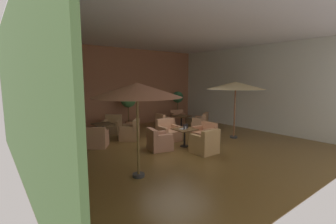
{
  "coord_description": "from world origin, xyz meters",
  "views": [
    {
      "loc": [
        -5.68,
        -6.82,
        2.54
      ],
      "look_at": [
        0.0,
        0.49,
        1.26
      ],
      "focal_mm": 25.34,
      "sensor_mm": 36.0,
      "label": 1
    }
  ],
  "objects_px": {
    "armchair_front_left_north": "(168,133)",
    "open_laptop": "(184,128)",
    "armchair_front_left_south": "(205,144)",
    "cafe_table_mid_center": "(103,127)",
    "armchair_mid_center_north": "(131,132)",
    "patron_blue_shirt": "(76,123)",
    "cafe_table_front_left": "(185,132)",
    "armchair_front_left_east": "(159,142)",
    "armchair_mid_center_east": "(112,127)",
    "potted_tree_mid_right": "(48,114)",
    "cafe_table_front_right": "(181,119)",
    "armchair_front_right_south": "(178,119)",
    "potted_tree_left_corner": "(178,100)",
    "armchair_mid_center_south": "(76,133)",
    "armchair_mid_center_west": "(96,139)",
    "iced_drink_cup": "(185,128)",
    "armchair_front_right_north": "(165,124)",
    "patio_umbrella_center_beige": "(236,86)",
    "potted_tree_mid_left": "(128,103)",
    "armchair_front_right_east": "(201,124)",
    "armchair_front_left_west": "(205,135)",
    "patio_umbrella_tall_red": "(137,90)"
  },
  "relations": [
    {
      "from": "cafe_table_mid_center",
      "to": "iced_drink_cup",
      "type": "relative_size",
      "value": 7.18
    },
    {
      "from": "potted_tree_left_corner",
      "to": "potted_tree_mid_left",
      "type": "relative_size",
      "value": 0.95
    },
    {
      "from": "armchair_front_left_east",
      "to": "armchair_mid_center_east",
      "type": "relative_size",
      "value": 0.85
    },
    {
      "from": "armchair_mid_center_south",
      "to": "armchair_front_right_east",
      "type": "bearing_deg",
      "value": -18.6
    },
    {
      "from": "armchair_front_left_south",
      "to": "cafe_table_mid_center",
      "type": "bearing_deg",
      "value": 117.11
    },
    {
      "from": "armchair_front_right_north",
      "to": "potted_tree_mid_left",
      "type": "height_order",
      "value": "potted_tree_mid_left"
    },
    {
      "from": "armchair_mid_center_west",
      "to": "cafe_table_mid_center",
      "type": "bearing_deg",
      "value": 55.04
    },
    {
      "from": "potted_tree_left_corner",
      "to": "armchair_mid_center_north",
      "type": "bearing_deg",
      "value": -152.1
    },
    {
      "from": "potted_tree_mid_right",
      "to": "patron_blue_shirt",
      "type": "height_order",
      "value": "potted_tree_mid_right"
    },
    {
      "from": "cafe_table_front_left",
      "to": "open_laptop",
      "type": "height_order",
      "value": "open_laptop"
    },
    {
      "from": "iced_drink_cup",
      "to": "armchair_mid_center_east",
      "type": "bearing_deg",
      "value": 107.31
    },
    {
      "from": "armchair_front_left_south",
      "to": "armchair_mid_center_north",
      "type": "bearing_deg",
      "value": 109.61
    },
    {
      "from": "cafe_table_front_right",
      "to": "armchair_front_right_south",
      "type": "relative_size",
      "value": 0.89
    },
    {
      "from": "armchair_mid_center_west",
      "to": "patio_umbrella_tall_red",
      "type": "distance_m",
      "value": 3.87
    },
    {
      "from": "armchair_front_left_west",
      "to": "patron_blue_shirt",
      "type": "xyz_separation_m",
      "value": [
        -3.99,
        3.61,
        0.42
      ]
    },
    {
      "from": "armchair_front_left_north",
      "to": "armchair_mid_center_east",
      "type": "relative_size",
      "value": 0.82
    },
    {
      "from": "armchair_front_right_south",
      "to": "patron_blue_shirt",
      "type": "bearing_deg",
      "value": 178.77
    },
    {
      "from": "armchair_mid_center_south",
      "to": "open_laptop",
      "type": "xyz_separation_m",
      "value": [
        2.94,
        -3.6,
        0.42
      ]
    },
    {
      "from": "armchair_front_right_east",
      "to": "patron_blue_shirt",
      "type": "bearing_deg",
      "value": 161.51
    },
    {
      "from": "patio_umbrella_center_beige",
      "to": "armchair_front_left_east",
      "type": "bearing_deg",
      "value": 171.18
    },
    {
      "from": "armchair_mid_center_east",
      "to": "potted_tree_left_corner",
      "type": "height_order",
      "value": "potted_tree_left_corner"
    },
    {
      "from": "armchair_front_left_south",
      "to": "potted_tree_mid_left",
      "type": "height_order",
      "value": "potted_tree_mid_left"
    },
    {
      "from": "armchair_mid_center_south",
      "to": "armchair_mid_center_west",
      "type": "distance_m",
      "value": 1.66
    },
    {
      "from": "armchair_mid_center_west",
      "to": "potted_tree_mid_right",
      "type": "height_order",
      "value": "potted_tree_mid_right"
    },
    {
      "from": "armchair_front_right_east",
      "to": "armchair_front_left_west",
      "type": "bearing_deg",
      "value": -131.72
    },
    {
      "from": "patron_blue_shirt",
      "to": "armchair_front_right_east",
      "type": "bearing_deg",
      "value": -18.49
    },
    {
      "from": "armchair_front_right_north",
      "to": "potted_tree_mid_right",
      "type": "xyz_separation_m",
      "value": [
        -5.07,
        0.68,
        0.9
      ]
    },
    {
      "from": "cafe_table_front_left",
      "to": "potted_tree_left_corner",
      "type": "bearing_deg",
      "value": 52.4
    },
    {
      "from": "cafe_table_front_left",
      "to": "armchair_front_left_south",
      "type": "bearing_deg",
      "value": -89.94
    },
    {
      "from": "armchair_mid_center_north",
      "to": "patron_blue_shirt",
      "type": "height_order",
      "value": "patron_blue_shirt"
    },
    {
      "from": "armchair_front_left_south",
      "to": "armchair_mid_center_east",
      "type": "xyz_separation_m",
      "value": [
        -1.23,
        4.82,
        -0.01
      ]
    },
    {
      "from": "cafe_table_front_right",
      "to": "patio_umbrella_tall_red",
      "type": "xyz_separation_m",
      "value": [
        -4.92,
        -3.95,
        1.74
      ]
    },
    {
      "from": "armchair_front_right_east",
      "to": "patron_blue_shirt",
      "type": "distance_m",
      "value": 5.87
    },
    {
      "from": "patio_umbrella_tall_red",
      "to": "patron_blue_shirt",
      "type": "height_order",
      "value": "patio_umbrella_tall_red"
    },
    {
      "from": "armchair_mid_center_south",
      "to": "patio_umbrella_center_beige",
      "type": "distance_m",
      "value": 7.07
    },
    {
      "from": "patio_umbrella_center_beige",
      "to": "open_laptop",
      "type": "distance_m",
      "value": 3.05
    },
    {
      "from": "cafe_table_front_left",
      "to": "armchair_front_right_north",
      "type": "relative_size",
      "value": 0.93
    },
    {
      "from": "armchair_front_left_south",
      "to": "iced_drink_cup",
      "type": "relative_size",
      "value": 7.79
    },
    {
      "from": "armchair_front_left_south",
      "to": "potted_tree_mid_right",
      "type": "height_order",
      "value": "potted_tree_mid_right"
    },
    {
      "from": "cafe_table_front_left",
      "to": "armchair_mid_center_north",
      "type": "height_order",
      "value": "armchair_mid_center_north"
    },
    {
      "from": "armchair_front_left_south",
      "to": "patron_blue_shirt",
      "type": "bearing_deg",
      "value": 122.45
    },
    {
      "from": "patron_blue_shirt",
      "to": "iced_drink_cup",
      "type": "xyz_separation_m",
      "value": [
        2.91,
        -3.64,
        0.01
      ]
    },
    {
      "from": "patio_umbrella_center_beige",
      "to": "armchair_mid_center_east",
      "type": "bearing_deg",
      "value": 133.07
    },
    {
      "from": "cafe_table_front_left",
      "to": "armchair_mid_center_east",
      "type": "xyz_separation_m",
      "value": [
        -1.23,
        3.76,
        -0.25
      ]
    },
    {
      "from": "armchair_front_left_north",
      "to": "open_laptop",
      "type": "bearing_deg",
      "value": -93.85
    },
    {
      "from": "armchair_front_left_north",
      "to": "armchair_mid_center_west",
      "type": "relative_size",
      "value": 0.84
    },
    {
      "from": "armchair_front_right_south",
      "to": "open_laptop",
      "type": "height_order",
      "value": "open_laptop"
    },
    {
      "from": "cafe_table_front_right",
      "to": "armchair_mid_center_west",
      "type": "distance_m",
      "value": 4.81
    },
    {
      "from": "armchair_front_right_north",
      "to": "armchair_mid_center_west",
      "type": "distance_m",
      "value": 3.82
    },
    {
      "from": "cafe_table_front_left",
      "to": "armchair_mid_center_north",
      "type": "bearing_deg",
      "value": 118.03
    }
  ]
}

